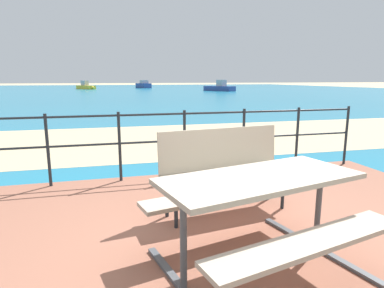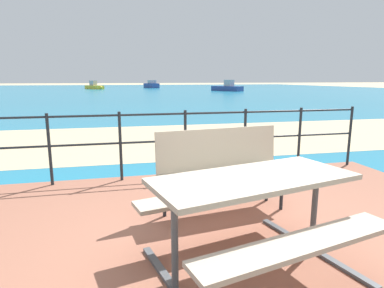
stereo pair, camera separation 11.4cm
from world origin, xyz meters
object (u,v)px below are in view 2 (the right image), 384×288
(picnic_table, at_px, (253,200))
(boat_mid, at_px, (151,85))
(boat_far, at_px, (227,88))
(boat_near, at_px, (94,86))
(park_bench, at_px, (222,163))

(picnic_table, height_order, boat_mid, boat_mid)
(boat_mid, distance_m, boat_far, 18.10)
(picnic_table, height_order, boat_near, boat_near)
(boat_near, distance_m, boat_far, 21.04)
(park_bench, xyz_separation_m, boat_near, (-4.16, 49.42, -0.22))
(boat_near, bearing_deg, boat_mid, 80.95)
(park_bench, distance_m, boat_near, 49.60)
(park_bench, bearing_deg, boat_far, 62.84)
(boat_mid, relative_size, boat_far, 0.78)
(picnic_table, xyz_separation_m, boat_far, (13.18, 38.50, -0.21))
(picnic_table, relative_size, park_bench, 1.19)
(boat_far, bearing_deg, boat_mid, -4.40)
(picnic_table, distance_m, park_bench, 1.21)
(park_bench, distance_m, boat_mid, 53.74)
(park_bench, bearing_deg, picnic_table, -104.68)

